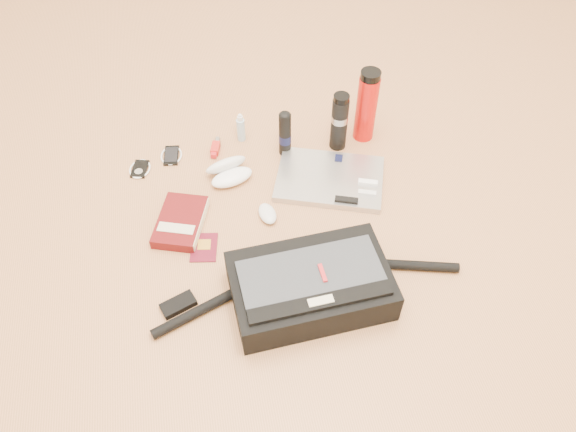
{
  "coord_description": "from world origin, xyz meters",
  "views": [
    {
      "loc": [
        -0.2,
        -1.09,
        1.44
      ],
      "look_at": [
        0.04,
        0.04,
        0.06
      ],
      "focal_mm": 35.0,
      "sensor_mm": 36.0,
      "label": 1
    }
  ],
  "objects": [
    {
      "name": "laptop",
      "position": [
        0.23,
        0.21,
        0.01
      ],
      "size": [
        0.43,
        0.37,
        0.04
      ],
      "rotation": [
        0.0,
        0.0,
        -0.36
      ],
      "color": "#AFAFB2",
      "rests_on": "ground"
    },
    {
      "name": "thermos_red",
      "position": [
        0.41,
        0.42,
        0.14
      ],
      "size": [
        0.09,
        0.09,
        0.29
      ],
      "rotation": [
        0.0,
        0.0,
        0.15
      ],
      "color": "#BC100B",
      "rests_on": "ground"
    },
    {
      "name": "ipod",
      "position": [
        -0.43,
        0.41,
        0.0
      ],
      "size": [
        0.09,
        0.1,
        0.01
      ],
      "rotation": [
        0.0,
        0.0,
        -0.27
      ],
      "color": "black",
      "rests_on": "ground"
    },
    {
      "name": "aerosol_can",
      "position": [
        0.1,
        0.39,
        0.09
      ],
      "size": [
        0.06,
        0.06,
        0.19
      ],
      "rotation": [
        0.0,
        0.0,
        0.39
      ],
      "color": "black",
      "rests_on": "ground"
    },
    {
      "name": "passport",
      "position": [
        -0.24,
        0.01,
        0.0
      ],
      "size": [
        0.1,
        0.13,
        0.01
      ],
      "rotation": [
        0.0,
        0.0,
        -0.19
      ],
      "color": "#530C1B",
      "rests_on": "ground"
    },
    {
      "name": "thermos_black",
      "position": [
        0.3,
        0.39,
        0.12
      ],
      "size": [
        0.07,
        0.07,
        0.23
      ],
      "rotation": [
        0.0,
        0.0,
        0.25
      ],
      "color": "black",
      "rests_on": "ground"
    },
    {
      "name": "spray_bottle",
      "position": [
        -0.04,
        0.49,
        0.05
      ],
      "size": [
        0.03,
        0.03,
        0.12
      ],
      "rotation": [
        0.0,
        0.0,
        -0.0
      ],
      "color": "#9EBDD0",
      "rests_on": "ground"
    },
    {
      "name": "inhaler",
      "position": [
        -0.15,
        0.45,
        0.01
      ],
      "size": [
        0.05,
        0.1,
        0.03
      ],
      "rotation": [
        0.0,
        0.0,
        -0.29
      ],
      "color": "#B3211A",
      "rests_on": "ground"
    },
    {
      "name": "book",
      "position": [
        -0.3,
        0.12,
        0.02
      ],
      "size": [
        0.2,
        0.25,
        0.04
      ],
      "rotation": [
        0.0,
        0.0,
        -0.35
      ],
      "color": "#4D0B0C",
      "rests_on": "ground"
    },
    {
      "name": "ground",
      "position": [
        0.0,
        0.0,
        0.0
      ],
      "size": [
        4.0,
        4.0,
        0.0
      ],
      "primitive_type": "plane",
      "color": "#B1774A",
      "rests_on": "ground"
    },
    {
      "name": "mouse",
      "position": [
        -0.02,
        0.1,
        0.02
      ],
      "size": [
        0.07,
        0.1,
        0.03
      ],
      "rotation": [
        0.0,
        0.0,
        0.15
      ],
      "color": "silver",
      "rests_on": "ground"
    },
    {
      "name": "phone",
      "position": [
        -0.31,
        0.45,
        0.01
      ],
      "size": [
        0.09,
        0.1,
        0.01
      ],
      "rotation": [
        0.0,
        0.0,
        -0.14
      ],
      "color": "black",
      "rests_on": "ground"
    },
    {
      "name": "messenger_bag",
      "position": [
        0.05,
        -0.23,
        0.06
      ],
      "size": [
        0.94,
        0.3,
        0.13
      ],
      "rotation": [
        0.0,
        0.0,
        0.04
      ],
      "color": "black",
      "rests_on": "ground"
    },
    {
      "name": "sunglasses_case",
      "position": [
        -0.12,
        0.3,
        0.03
      ],
      "size": [
        0.18,
        0.16,
        0.09
      ],
      "rotation": [
        0.0,
        0.0,
        0.28
      ],
      "color": "white",
      "rests_on": "ground"
    }
  ]
}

